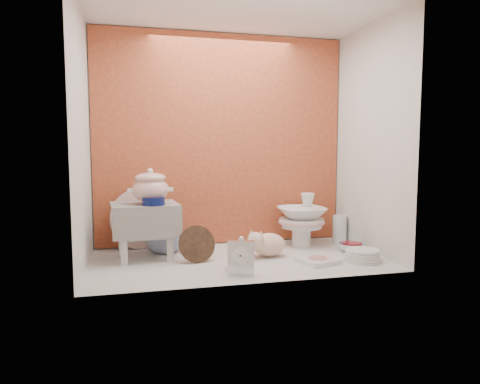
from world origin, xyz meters
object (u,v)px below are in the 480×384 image
(soup_tureen, at_px, (150,186))
(floral_platter, at_px, (141,218))
(gold_rim_teacup, at_px, (239,258))
(crystal_bowl, at_px, (352,247))
(step_stool, at_px, (145,231))
(mantel_clock, at_px, (241,256))
(dinner_plate_stack, at_px, (362,255))
(blue_white_vase, at_px, (164,232))
(plush_pig, at_px, (269,244))
(porcelain_tower, at_px, (301,220))

(soup_tureen, distance_m, floral_platter, 0.40)
(floral_platter, relative_size, gold_rim_teacup, 3.11)
(soup_tureen, relative_size, crystal_bowl, 1.46)
(floral_platter, xyz_separation_m, gold_rim_teacup, (0.54, -0.67, -0.15))
(crystal_bowl, bearing_deg, soup_tureen, 175.01)
(step_stool, distance_m, mantel_clock, 0.71)
(crystal_bowl, bearing_deg, gold_rim_teacup, -164.10)
(gold_rim_teacup, distance_m, dinner_plate_stack, 0.77)
(blue_white_vase, relative_size, crystal_bowl, 1.50)
(floral_platter, distance_m, gold_rim_teacup, 0.87)
(mantel_clock, bearing_deg, step_stool, 154.74)
(step_stool, relative_size, plush_pig, 1.48)
(blue_white_vase, bearing_deg, plush_pig, -23.78)
(dinner_plate_stack, distance_m, porcelain_tower, 0.56)
(step_stool, bearing_deg, porcelain_tower, 0.09)
(mantel_clock, relative_size, plush_pig, 0.76)
(soup_tureen, height_order, blue_white_vase, soup_tureen)
(floral_platter, xyz_separation_m, blue_white_vase, (0.15, -0.15, -0.08))
(gold_rim_teacup, bearing_deg, soup_tureen, 143.60)
(crystal_bowl, bearing_deg, floral_platter, 162.64)
(mantel_clock, bearing_deg, plush_pig, 72.41)
(step_stool, distance_m, blue_white_vase, 0.18)
(floral_platter, distance_m, plush_pig, 0.91)
(step_stool, height_order, dinner_plate_stack, step_stool)
(porcelain_tower, bearing_deg, floral_platter, 170.68)
(mantel_clock, relative_size, dinner_plate_stack, 0.96)
(floral_platter, bearing_deg, soup_tureen, -79.48)
(blue_white_vase, bearing_deg, floral_platter, 134.67)
(blue_white_vase, distance_m, mantel_clock, 0.73)
(floral_platter, xyz_separation_m, crystal_bowl, (1.37, -0.43, -0.18))
(step_stool, height_order, plush_pig, step_stool)
(soup_tureen, xyz_separation_m, crystal_bowl, (1.31, -0.11, -0.43))
(soup_tureen, xyz_separation_m, blue_white_vase, (0.09, 0.16, -0.32))
(plush_pig, relative_size, dinner_plate_stack, 1.26)
(dinner_plate_stack, xyz_separation_m, porcelain_tower, (-0.20, 0.50, 0.15))
(floral_platter, height_order, blue_white_vase, floral_platter)
(plush_pig, xyz_separation_m, porcelain_tower, (0.32, 0.25, 0.11))
(step_stool, height_order, blue_white_vase, step_stool)
(soup_tureen, height_order, floral_platter, soup_tureen)
(soup_tureen, xyz_separation_m, gold_rim_teacup, (0.48, -0.35, -0.39))
(plush_pig, height_order, gold_rim_teacup, plush_pig)
(step_stool, relative_size, dinner_plate_stack, 1.87)
(floral_platter, bearing_deg, crystal_bowl, -17.36)
(soup_tureen, relative_size, floral_platter, 0.62)
(blue_white_vase, height_order, plush_pig, blue_white_vase)
(dinner_plate_stack, distance_m, crystal_bowl, 0.26)
(step_stool, xyz_separation_m, mantel_clock, (0.50, -0.50, -0.07))
(blue_white_vase, relative_size, plush_pig, 0.98)
(dinner_plate_stack, bearing_deg, gold_rim_teacup, 179.23)
(soup_tureen, height_order, porcelain_tower, soup_tureen)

